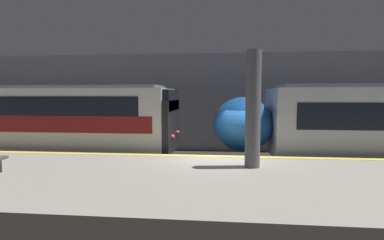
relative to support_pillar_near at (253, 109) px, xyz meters
name	(u,v)px	position (x,y,z in m)	size (l,w,h in m)	color
ground_plane	(216,184)	(-1.07, 1.56, -2.67)	(120.00, 120.00, 0.00)	#282623
platform	(214,196)	(-1.07, -1.16, -2.17)	(40.00, 5.44, 1.01)	gray
station_rear_barrier	(219,102)	(-1.07, 7.93, 0.02)	(50.00, 0.15, 5.38)	#939399
support_pillar_near	(253,109)	(0.00, 0.00, 0.00)	(0.43, 0.43, 3.35)	#56565B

